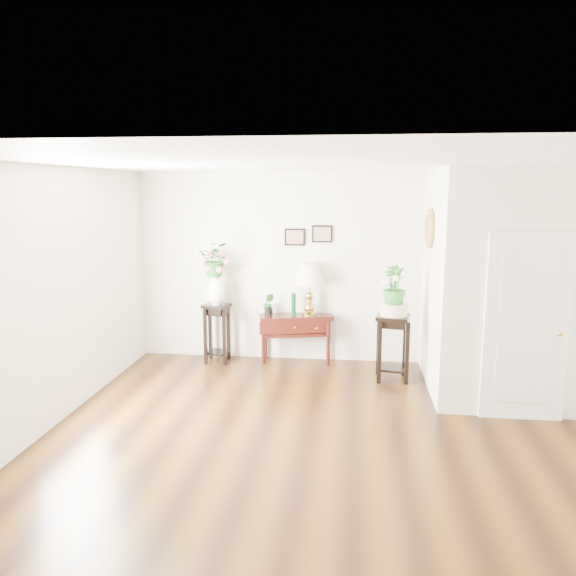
% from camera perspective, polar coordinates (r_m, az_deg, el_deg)
% --- Properties ---
extents(floor, '(6.00, 5.50, 0.02)m').
position_cam_1_polar(floor, '(6.02, 4.28, -15.05)').
color(floor, '#482B0C').
rests_on(floor, ground).
extents(ceiling, '(6.00, 5.50, 0.02)m').
position_cam_1_polar(ceiling, '(5.45, 4.67, 12.64)').
color(ceiling, white).
rests_on(ceiling, ground).
extents(wall_back, '(6.00, 0.02, 2.80)m').
position_cam_1_polar(wall_back, '(8.28, 5.19, 2.04)').
color(wall_back, silver).
rests_on(wall_back, ground).
extents(wall_front, '(6.00, 0.02, 2.80)m').
position_cam_1_polar(wall_front, '(2.94, 2.37, -13.07)').
color(wall_front, silver).
rests_on(wall_front, ground).
extents(wall_left, '(0.02, 5.50, 2.80)m').
position_cam_1_polar(wall_left, '(6.42, -23.39, -1.11)').
color(wall_left, silver).
rests_on(wall_left, ground).
extents(partition, '(1.80, 1.95, 2.80)m').
position_cam_1_polar(partition, '(7.56, 21.12, 0.62)').
color(partition, silver).
rests_on(partition, floor).
extents(door, '(0.90, 0.05, 2.10)m').
position_cam_1_polar(door, '(6.68, 23.04, -3.75)').
color(door, silver).
rests_on(door, floor).
extents(art_print_left, '(0.30, 0.02, 0.25)m').
position_cam_1_polar(art_print_left, '(8.25, 0.70, 5.20)').
color(art_print_left, black).
rests_on(art_print_left, wall_back).
extents(art_print_right, '(0.30, 0.02, 0.25)m').
position_cam_1_polar(art_print_right, '(8.21, 3.49, 5.51)').
color(art_print_right, black).
rests_on(art_print_right, wall_back).
extents(wall_ornament, '(0.07, 0.51, 0.51)m').
position_cam_1_polar(wall_ornament, '(7.43, 14.13, 5.90)').
color(wall_ornament, tan).
rests_on(wall_ornament, partition).
extents(console_table, '(1.13, 0.59, 0.72)m').
position_cam_1_polar(console_table, '(8.35, 0.83, -5.15)').
color(console_table, black).
rests_on(console_table, floor).
extents(table_lamp, '(0.56, 0.56, 0.78)m').
position_cam_1_polar(table_lamp, '(8.18, 2.19, -0.39)').
color(table_lamp, gold).
rests_on(table_lamp, console_table).
extents(green_vase, '(0.07, 0.07, 0.32)m').
position_cam_1_polar(green_vase, '(8.23, 0.57, -1.59)').
color(green_vase, '#073516').
rests_on(green_vase, console_table).
extents(potted_plant, '(0.17, 0.14, 0.30)m').
position_cam_1_polar(potted_plant, '(8.28, -1.99, -1.67)').
color(potted_plant, '#256721').
rests_on(potted_plant, console_table).
extents(plant_stand_a, '(0.42, 0.42, 0.88)m').
position_cam_1_polar(plant_stand_a, '(8.41, -7.21, -4.56)').
color(plant_stand_a, black).
rests_on(plant_stand_a, floor).
extents(porcelain_vase, '(0.32, 0.32, 0.46)m').
position_cam_1_polar(porcelain_vase, '(8.26, -7.32, -0.10)').
color(porcelain_vase, white).
rests_on(porcelain_vase, plant_stand_a).
extents(lily_arrangement, '(0.49, 0.43, 0.51)m').
position_cam_1_polar(lily_arrangement, '(8.20, -7.38, 2.87)').
color(lily_arrangement, '#256721').
rests_on(lily_arrangement, porcelain_vase).
extents(plant_stand_b, '(0.49, 0.49, 0.89)m').
position_cam_1_polar(plant_stand_b, '(7.71, 10.56, -5.96)').
color(plant_stand_b, black).
rests_on(plant_stand_b, floor).
extents(ceramic_bowl, '(0.47, 0.47, 0.16)m').
position_cam_1_polar(ceramic_bowl, '(7.59, 10.69, -2.16)').
color(ceramic_bowl, beige).
rests_on(ceramic_bowl, plant_stand_b).
extents(narcissus, '(0.38, 0.38, 0.55)m').
position_cam_1_polar(narcissus, '(7.53, 10.76, 0.17)').
color(narcissus, '#256721').
rests_on(narcissus, ceramic_bowl).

